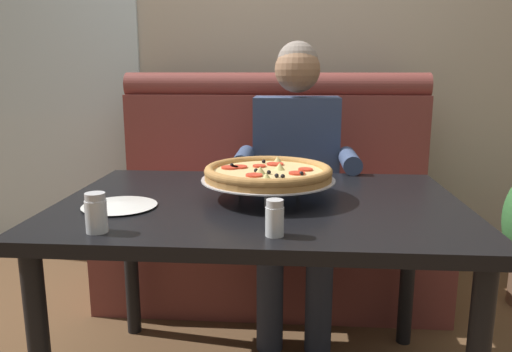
% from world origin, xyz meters
% --- Properties ---
extents(back_wall_with_window, '(6.00, 0.12, 2.80)m').
position_xyz_m(back_wall_with_window, '(0.00, 1.50, 1.40)').
color(back_wall_with_window, '#BCB29E').
rests_on(back_wall_with_window, ground_plane).
extents(window_panel, '(1.10, 0.02, 2.80)m').
position_xyz_m(window_panel, '(-1.39, 1.42, 1.40)').
color(window_panel, white).
rests_on(window_panel, ground_plane).
extents(booth_bench, '(1.67, 0.78, 1.13)m').
position_xyz_m(booth_bench, '(0.00, 0.93, 0.40)').
color(booth_bench, brown).
rests_on(booth_bench, ground_plane).
extents(dining_table, '(1.32, 0.92, 0.72)m').
position_xyz_m(dining_table, '(0.00, 0.00, 0.64)').
color(dining_table, black).
rests_on(dining_table, ground_plane).
extents(diner_main, '(0.54, 0.64, 1.27)m').
position_xyz_m(diner_main, '(0.12, 0.66, 0.71)').
color(diner_main, '#2D3342').
rests_on(diner_main, ground_plane).
extents(pizza, '(0.45, 0.45, 0.12)m').
position_xyz_m(pizza, '(0.02, 0.03, 0.81)').
color(pizza, silver).
rests_on(pizza, dining_table).
extents(shaker_oregano, '(0.05, 0.05, 0.10)m').
position_xyz_m(shaker_oregano, '(0.06, -0.35, 0.76)').
color(shaker_oregano, white).
rests_on(shaker_oregano, dining_table).
extents(shaker_pepper_flakes, '(0.06, 0.06, 0.11)m').
position_xyz_m(shaker_pepper_flakes, '(-0.41, -0.36, 0.77)').
color(shaker_pepper_flakes, white).
rests_on(shaker_pepper_flakes, dining_table).
extents(plate_near_left, '(0.23, 0.23, 0.02)m').
position_xyz_m(plate_near_left, '(-0.44, -0.12, 0.73)').
color(plate_near_left, white).
rests_on(plate_near_left, dining_table).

